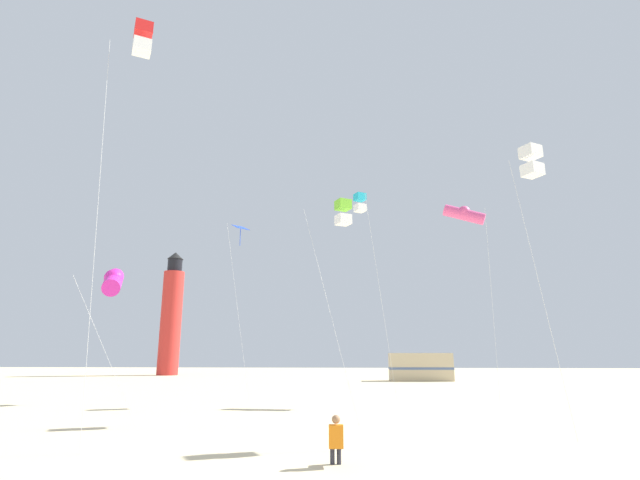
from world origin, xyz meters
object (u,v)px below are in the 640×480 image
at_px(kite_box_cyan, 360,203).
at_px(kite_tube_rainbow, 464,214).
at_px(kite_box_scarlet, 143,40).
at_px(lighthouse_distant, 171,316).
at_px(kite_tube_magenta, 113,281).
at_px(kite_diamond_blue, 240,234).
at_px(rv_van_tan, 420,367).
at_px(kite_box_white, 531,162).
at_px(kite_box_lime, 343,213).
at_px(kite_flyer_standing, 336,439).

xyz_separation_m(kite_box_cyan, kite_tube_rainbow, (6.24, 0.11, -0.80)).
bearing_deg(kite_box_scarlet, lighthouse_distant, 109.44).
xyz_separation_m(kite_tube_magenta, kite_tube_rainbow, (16.71, 9.07, 5.27)).
height_order(kite_diamond_blue, rv_van_tan, kite_diamond_blue).
distance_m(kite_box_cyan, kite_diamond_blue, 7.83).
bearing_deg(rv_van_tan, lighthouse_distant, 156.89).
height_order(kite_tube_magenta, kite_box_white, kite_box_white).
height_order(kite_box_cyan, kite_box_lime, kite_box_cyan).
distance_m(kite_box_cyan, rv_van_tan, 26.81).
distance_m(kite_tube_rainbow, kite_box_scarlet, 19.91).
height_order(kite_box_cyan, kite_box_white, kite_box_cyan).
relative_size(kite_diamond_blue, kite_box_scarlet, 0.76).
bearing_deg(kite_diamond_blue, kite_box_lime, -50.73).
height_order(kite_box_cyan, kite_tube_magenta, kite_box_cyan).
bearing_deg(lighthouse_distant, kite_box_white, -56.55).
bearing_deg(kite_box_cyan, kite_diamond_blue, 172.97).
bearing_deg(kite_flyer_standing, kite_diamond_blue, -72.72).
bearing_deg(kite_box_white, kite_diamond_blue, 138.32).
height_order(kite_tube_magenta, lighthouse_distant, lighthouse_distant).
bearing_deg(lighthouse_distant, kite_box_lime, -60.68).
xyz_separation_m(kite_tube_magenta, kite_diamond_blue, (2.86, 9.90, 4.47)).
bearing_deg(kite_box_white, kite_box_scarlet, -169.65).
height_order(kite_box_lime, kite_diamond_blue, kite_diamond_blue).
height_order(kite_tube_rainbow, kite_diamond_blue, kite_tube_rainbow).
relative_size(kite_diamond_blue, lighthouse_distant, 0.64).
bearing_deg(kite_tube_magenta, kite_box_white, -7.90).
xyz_separation_m(kite_diamond_blue, lighthouse_distant, (-18.00, 35.79, -2.20)).
bearing_deg(kite_box_lime, kite_diamond_blue, 129.27).
bearing_deg(kite_box_lime, kite_flyer_standing, -90.34).
height_order(kite_box_cyan, lighthouse_distant, lighthouse_distant).
height_order(kite_box_scarlet, rv_van_tan, kite_box_scarlet).
distance_m(kite_flyer_standing, kite_box_white, 12.22).
height_order(kite_flyer_standing, kite_tube_magenta, kite_tube_magenta).
xyz_separation_m(kite_tube_rainbow, kite_box_white, (-0.15, -11.37, -1.40)).
bearing_deg(kite_box_cyan, kite_flyer_standing, -93.38).
height_order(kite_box_white, kite_box_scarlet, kite_box_scarlet).
distance_m(kite_tube_rainbow, kite_box_white, 11.46).
relative_size(kite_flyer_standing, kite_box_scarlet, 0.08).
distance_m(kite_box_lime, kite_diamond_blue, 10.68).
height_order(kite_diamond_blue, kite_box_scarlet, kite_box_scarlet).
xyz_separation_m(kite_box_white, lighthouse_distant, (-31.70, 47.99, -1.60)).
distance_m(kite_box_white, lighthouse_distant, 57.54).
distance_m(kite_tube_magenta, kite_tube_rainbow, 19.73).
relative_size(kite_flyer_standing, kite_box_lime, 0.12).
bearing_deg(kite_box_white, lighthouse_distant, 123.45).
bearing_deg(kite_box_lime, rv_van_tan, 77.04).
xyz_separation_m(kite_box_white, kite_diamond_blue, (-13.70, 12.20, 0.60)).
xyz_separation_m(kite_box_scarlet, lighthouse_distant, (-17.83, 50.52, -5.58)).
xyz_separation_m(kite_box_cyan, lighthouse_distant, (-25.61, 36.73, -3.80)).
relative_size(kite_flyer_standing, kite_tube_rainbow, 0.10).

